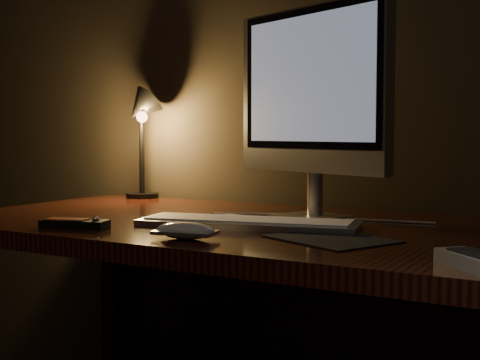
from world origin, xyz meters
The scene contains 9 objects.
desk centered at (0.00, 1.93, 0.62)m, with size 1.60×0.75×0.75m.
monitor centered at (0.03, 1.98, 1.05)m, with size 0.45×0.21×0.50m.
keyboard centered at (-0.03, 1.79, 0.76)m, with size 0.48×0.14×0.02m, color silver.
mousepad centered at (0.20, 1.71, 0.75)m, with size 0.22×0.17×0.00m, color black.
mouse centered at (-0.05, 1.58, 0.76)m, with size 0.12×0.06×0.02m, color white.
media_remote centered at (-0.34, 1.58, 0.76)m, with size 0.15×0.09×0.03m.
papers centered at (-0.11, 1.87, 0.75)m, with size 0.13×0.09×0.01m, color white.
desk_lamp centered at (-0.62, 2.16, 0.98)m, with size 0.16×0.18×0.35m.
cable centered at (0.06, 2.00, 0.75)m, with size 0.00×0.00×0.53m, color white.
Camera 1 is at (0.69, 0.53, 0.95)m, focal length 50.00 mm.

